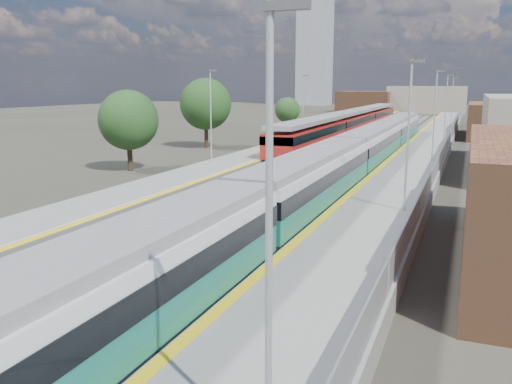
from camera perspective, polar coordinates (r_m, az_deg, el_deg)
The scene contains 11 objects.
ground at distance 57.03m, azimuth 11.86°, elevation 3.61°, with size 320.00×320.00×0.00m, color #47443A.
ballast_bed at distance 59.87m, azimuth 10.15°, elevation 4.06°, with size 10.50×155.00×0.06m, color #565451.
tracks at distance 61.38m, azimuth 11.02°, elevation 4.27°, with size 8.96×160.00×0.17m.
platform_right at distance 58.79m, azimuth 17.39°, elevation 4.09°, with size 4.70×155.00×8.52m.
platform_left at distance 61.49m, azimuth 3.93°, elevation 4.85°, with size 4.30×155.00×8.52m.
buildings at distance 147.01m, azimuth 11.00°, elevation 12.33°, with size 72.00×185.50×40.00m.
green_train at distance 39.19m, azimuth 9.68°, elevation 3.49°, with size 2.76×76.95×3.04m.
red_train at distance 74.61m, azimuth 10.03°, elevation 7.15°, with size 3.01×61.02×3.80m.
tree_a at distance 47.67m, azimuth -13.29°, elevation 7.37°, with size 5.11×5.11×6.93m.
tree_b at distance 64.04m, azimuth -5.32°, elevation 9.20°, with size 5.99×5.99×8.12m.
tree_c at distance 86.61m, azimuth 3.32°, elevation 8.61°, with size 4.00×4.00×5.42m.
Camera 1 is at (9.45, -5.76, 7.29)m, focal length 38.00 mm.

